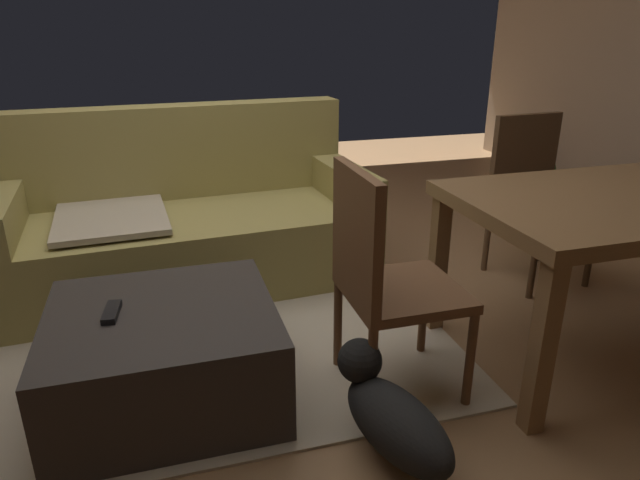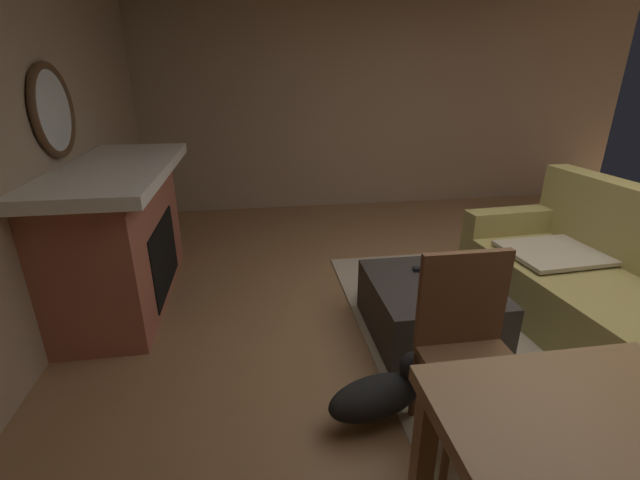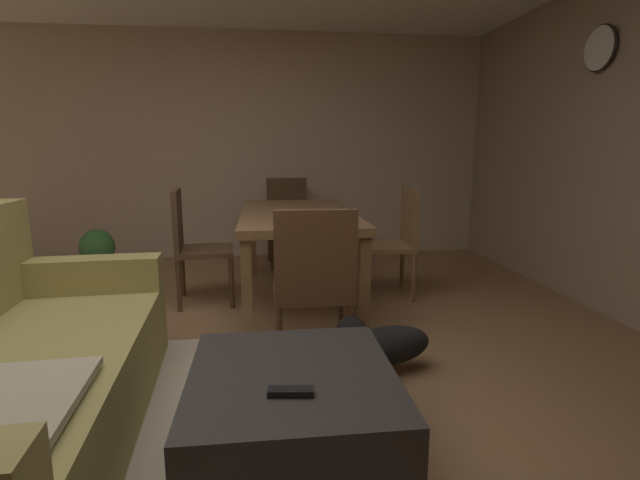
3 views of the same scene
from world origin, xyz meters
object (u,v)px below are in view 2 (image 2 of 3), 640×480
object	(u,v)px
dining_chair_west	(469,341)
small_dog	(381,393)
round_wall_mirror	(53,111)
couch	(610,290)
ottoman_coffee_table	(429,308)
fireplace	(121,234)
tv_remote	(425,269)

from	to	relation	value
dining_chair_west	small_dog	xyz separation A→B (m)	(-0.11, -0.37, -0.35)
round_wall_mirror	couch	xyz separation A→B (m)	(1.01, 3.61, -1.11)
ottoman_coffee_table	dining_chair_west	xyz separation A→B (m)	(0.82, -0.17, 0.33)
fireplace	couch	bearing A→B (deg)	73.11
couch	small_dog	distance (m)	1.82
ottoman_coffee_table	round_wall_mirror	bearing A→B (deg)	-109.04
dining_chair_west	round_wall_mirror	bearing A→B (deg)	-126.36
round_wall_mirror	dining_chair_west	size ratio (longest dim) A/B	0.67
fireplace	ottoman_coffee_table	size ratio (longest dim) A/B	2.14
tv_remote	couch	bearing A→B (deg)	80.43
ottoman_coffee_table	tv_remote	world-z (taller)	tv_remote
ottoman_coffee_table	small_dog	size ratio (longest dim) A/B	1.47
couch	ottoman_coffee_table	size ratio (longest dim) A/B	2.45
dining_chair_west	small_dog	world-z (taller)	dining_chair_west
couch	dining_chair_west	xyz separation A→B (m)	(0.65, -1.36, 0.19)
small_dog	ottoman_coffee_table	bearing A→B (deg)	142.65
fireplace	tv_remote	size ratio (longest dim) A/B	11.31
round_wall_mirror	ottoman_coffee_table	bearing A→B (deg)	70.96
round_wall_mirror	ottoman_coffee_table	world-z (taller)	round_wall_mirror
dining_chair_west	ottoman_coffee_table	bearing A→B (deg)	168.17
fireplace	tv_remote	xyz separation A→B (m)	(0.66, 2.15, -0.14)
tv_remote	small_dog	xyz separation A→B (m)	(0.89, -0.56, -0.23)
round_wall_mirror	tv_remote	bearing A→B (deg)	74.79
couch	dining_chair_west	size ratio (longest dim) A/B	2.23
couch	tv_remote	distance (m)	1.22
couch	round_wall_mirror	bearing A→B (deg)	-105.62
round_wall_mirror	tv_remote	distance (m)	2.73
ottoman_coffee_table	small_dog	distance (m)	0.90
fireplace	ottoman_coffee_table	world-z (taller)	fireplace
fireplace	round_wall_mirror	distance (m)	0.94
couch	ottoman_coffee_table	world-z (taller)	couch
fireplace	couch	size ratio (longest dim) A/B	0.87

